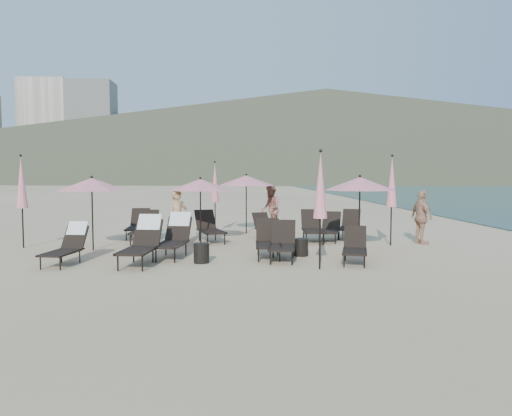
{
  "coord_description": "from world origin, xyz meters",
  "views": [
    {
      "loc": [
        -0.78,
        -12.6,
        2.23
      ],
      "look_at": [
        0.07,
        3.5,
        1.1
      ],
      "focal_mm": 35.0,
      "sensor_mm": 36.0,
      "label": 1
    }
  ],
  "objects": [
    {
      "name": "umbrella_closed_2",
      "position": [
        -6.94,
        2.49,
        1.94
      ],
      "size": [
        0.33,
        0.33,
        2.79
      ],
      "color": "black",
      "rests_on": "ground"
    },
    {
      "name": "umbrella_open_3",
      "position": [
        -0.18,
        5.72,
        1.96
      ],
      "size": [
        2.06,
        2.06,
        2.22
      ],
      "color": "black",
      "rests_on": "ground"
    },
    {
      "name": "hotel_skyline",
      "position": [
        -93.62,
        271.21,
        24.18
      ],
      "size": [
        109.0,
        82.0,
        55.0
      ],
      "color": "beige",
      "rests_on": "ground"
    },
    {
      "name": "lounger_6",
      "position": [
        -3.94,
        4.68,
        0.46
      ],
      "size": [
        0.7,
        1.73,
        0.98
      ],
      "rotation": [
        0.0,
        0.0,
        0.03
      ],
      "color": "black",
      "rests_on": "ground"
    },
    {
      "name": "umbrella_open_0",
      "position": [
        -4.73,
        1.91,
        1.91
      ],
      "size": [
        2.01,
        2.01,
        2.16
      ],
      "color": "black",
      "rests_on": "ground"
    },
    {
      "name": "ground",
      "position": [
        0.0,
        0.0,
        0.0
      ],
      "size": [
        800.0,
        800.0,
        0.0
      ],
      "primitive_type": "plane",
      "color": "#D6BA8C",
      "rests_on": "ground"
    },
    {
      "name": "beachgoer_a",
      "position": [
        -2.36,
        2.59,
        0.86
      ],
      "size": [
        0.75,
        0.71,
        1.73
      ],
      "primitive_type": "imported",
      "rotation": [
        0.0,
        0.0,
        0.65
      ],
      "color": "tan",
      "rests_on": "ground"
    },
    {
      "name": "lounger_8",
      "position": [
        -1.45,
        3.56,
        0.47
      ],
      "size": [
        1.14,
        1.86,
        1.0
      ],
      "rotation": [
        0.0,
        0.0,
        0.3
      ],
      "color": "black",
      "rests_on": "ground"
    },
    {
      "name": "side_table_0",
      "position": [
        -1.49,
        -0.28,
        0.25
      ],
      "size": [
        0.39,
        0.39,
        0.49
      ],
      "primitive_type": "cylinder",
      "color": "black",
      "rests_on": "ground"
    },
    {
      "name": "umbrella_closed_1",
      "position": [
        4.17,
        2.42,
        1.95
      ],
      "size": [
        0.33,
        0.33,
        2.8
      ],
      "color": "black",
      "rests_on": "ground"
    },
    {
      "name": "volcanic_headland",
      "position": [
        71.37,
        302.62,
        26.49
      ],
      "size": [
        690.0,
        690.0,
        55.0
      ],
      "color": "brown",
      "rests_on": "ground"
    },
    {
      "name": "lounger_4",
      "position": [
        0.58,
        0.1,
        0.45
      ],
      "size": [
        0.89,
        1.76,
        0.97
      ],
      "rotation": [
        0.0,
        0.0,
        -0.15
      ],
      "color": "black",
      "rests_on": "ground"
    },
    {
      "name": "lounger_3",
      "position": [
        0.24,
        0.52,
        0.46
      ],
      "size": [
        0.73,
        1.73,
        0.98
      ],
      "rotation": [
        0.0,
        0.0,
        -0.05
      ],
      "color": "black",
      "rests_on": "ground"
    },
    {
      "name": "lounger_9",
      "position": [
        0.46,
        4.11,
        0.4
      ],
      "size": [
        1.03,
        1.61,
        0.87
      ],
      "rotation": [
        0.0,
        0.0,
        0.33
      ],
      "color": "black",
      "rests_on": "ground"
    },
    {
      "name": "lounger_11",
      "position": [
        3.35,
        4.33,
        0.44
      ],
      "size": [
        1.14,
        1.77,
        0.95
      ],
      "rotation": [
        0.0,
        0.0,
        -0.34
      ],
      "color": "black",
      "rests_on": "ground"
    },
    {
      "name": "side_table_1",
      "position": [
        1.13,
        0.64,
        0.23
      ],
      "size": [
        0.39,
        0.39,
        0.47
      ],
      "primitive_type": "cylinder",
      "color": "black",
      "rests_on": "ground"
    },
    {
      "name": "lounger_2",
      "position": [
        -2.93,
        -0.3,
        0.56
      ],
      "size": [
        0.91,
        1.95,
        1.17
      ],
      "rotation": [
        0.0,
        0.0,
        -0.13
      ],
      "color": "black",
      "rests_on": "ground"
    },
    {
      "name": "lounger_7",
      "position": [
        -3.53,
        3.61,
        0.47
      ],
      "size": [
        0.75,
        1.77,
        1.0
      ],
      "rotation": [
        0.0,
        0.0,
        -0.05
      ],
      "color": "black",
      "rests_on": "ground"
    },
    {
      "name": "umbrella_closed_3",
      "position": [
        -1.33,
        5.98,
        1.87
      ],
      "size": [
        0.31,
        0.31,
        2.69
      ],
      "color": "black",
      "rests_on": "ground"
    },
    {
      "name": "lounger_1",
      "position": [
        -2.28,
        0.74,
        0.55
      ],
      "size": [
        0.96,
        1.92,
        1.14
      ],
      "rotation": [
        0.0,
        0.0,
        -0.17
      ],
      "color": "black",
      "rests_on": "ground"
    },
    {
      "name": "lounger_5",
      "position": [
        2.32,
        -0.45,
        0.41
      ],
      "size": [
        0.94,
        1.6,
        0.87
      ],
      "rotation": [
        0.0,
        0.0,
        -0.26
      ],
      "color": "black",
      "rests_on": "ground"
    },
    {
      "name": "beachgoer_c",
      "position": [
        5.23,
        2.67,
        0.85
      ],
      "size": [
        0.63,
        1.06,
        1.7
      ],
      "primitive_type": "imported",
      "rotation": [
        0.0,
        0.0,
        1.8
      ],
      "color": "tan",
      "rests_on": "ground"
    },
    {
      "name": "beachgoer_b",
      "position": [
        0.76,
        6.14,
        0.89
      ],
      "size": [
        0.73,
        0.91,
        1.78
      ],
      "primitive_type": "imported",
      "rotation": [
        0.0,
        0.0,
        -1.5
      ],
      "color": "#AA6758",
      "rests_on": "ground"
    },
    {
      "name": "umbrella_open_1",
      "position": [
        -1.7,
        2.98,
        1.87
      ],
      "size": [
        1.96,
        1.96,
        2.11
      ],
      "color": "black",
      "rests_on": "ground"
    },
    {
      "name": "lounger_12",
      "position": [
        1.92,
        3.52,
        0.47
      ],
      "size": [
        0.78,
        1.78,
        1.0
      ],
      "rotation": [
        0.0,
        0.0,
        -0.07
      ],
      "color": "black",
      "rests_on": "ground"
    },
    {
      "name": "lounger_10",
      "position": [
        2.51,
        3.57,
        0.43
      ],
      "size": [
        1.07,
        1.72,
        0.93
      ],
      "rotation": [
        0.0,
        0.0,
        -0.31
      ],
      "color": "black",
      "rests_on": "ground"
    },
    {
      "name": "umbrella_closed_0",
      "position": [
        1.3,
        -1.24,
        1.93
      ],
      "size": [
        0.32,
        0.32,
        2.78
      ],
      "color": "black",
      "rests_on": "ground"
    },
    {
      "name": "umbrella_open_2",
      "position": [
        2.88,
        1.26,
        1.93
      ],
      "size": [
        2.03,
        2.03,
        2.19
      ],
      "color": "black",
      "rests_on": "ground"
    },
    {
      "name": "lounger_0",
      "position": [
        -4.78,
        -0.21,
        0.47
      ],
      "size": [
        0.84,
        1.66,
        0.99
      ],
      "rotation": [
        0.0,
        0.0,
        -0.17
      ],
      "color": "black",
      "rests_on": "ground"
    }
  ]
}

